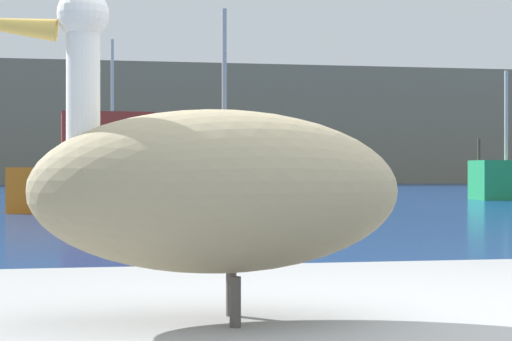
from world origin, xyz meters
TOP-DOWN VIEW (x-y plane):
  - hillside_backdrop at (0.00, 62.16)m, footprint 140.00×12.16m
  - pelican at (-0.76, 0.23)m, footprint 1.30×0.60m
  - fishing_boat_blue at (1.64, 30.43)m, footprint 7.86×4.69m
  - fishing_boat_orange at (-0.20, 19.03)m, footprint 6.60×2.49m

SIDE VIEW (x-z plane):
  - fishing_boat_orange at x=-0.20m, z-range -1.68..3.33m
  - pelican at x=-0.76m, z-range 0.49..1.39m
  - fishing_boat_blue at x=1.64m, z-range -1.83..4.15m
  - hillside_backdrop at x=0.00m, z-range 0.00..8.30m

